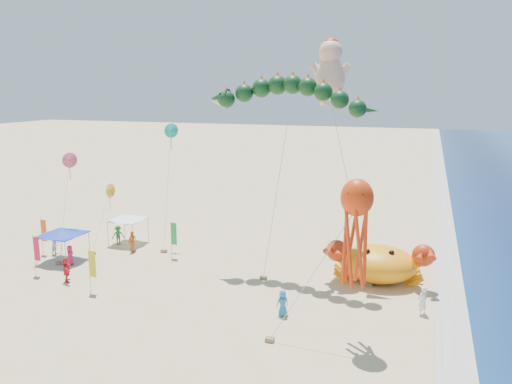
% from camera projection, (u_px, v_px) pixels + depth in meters
% --- Properties ---
extents(ground, '(320.00, 320.00, 0.00)m').
position_uv_depth(ground, '(273.00, 287.00, 35.89)').
color(ground, '#D1B784').
rests_on(ground, ground).
extents(foam_strip, '(320.00, 320.00, 0.00)m').
position_uv_depth(foam_strip, '(451.00, 311.00, 32.03)').
color(foam_strip, silver).
rests_on(foam_strip, ground).
extents(crab_inflatable, '(7.59, 5.46, 3.33)m').
position_uv_depth(crab_inflatable, '(378.00, 262.00, 36.76)').
color(crab_inflatable, orange).
rests_on(crab_inflatable, ground).
extents(dragon_kite, '(12.50, 3.94, 14.61)m').
position_uv_depth(dragon_kite, '(288.00, 100.00, 36.66)').
color(dragon_kite, black).
rests_on(dragon_kite, ground).
extents(cherub_kite, '(5.37, 4.83, 17.77)m').
position_uv_depth(cherub_kite, '(331.00, 70.00, 37.75)').
color(cherub_kite, '#FFBF9B').
rests_on(cherub_kite, ground).
extents(octopus_kite, '(5.44, 2.85, 9.30)m').
position_uv_depth(octopus_kite, '(356.00, 225.00, 27.14)').
color(octopus_kite, red).
rests_on(octopus_kite, ground).
extents(canopy_blue, '(3.51, 3.51, 2.71)m').
position_uv_depth(canopy_blue, '(62.00, 232.00, 41.10)').
color(canopy_blue, gray).
rests_on(canopy_blue, ground).
extents(canopy_white, '(3.13, 3.13, 2.71)m').
position_uv_depth(canopy_white, '(128.00, 217.00, 45.83)').
color(canopy_white, gray).
rests_on(canopy_white, ground).
extents(feather_flags, '(11.58, 8.52, 3.20)m').
position_uv_depth(feather_flags, '(87.00, 244.00, 39.30)').
color(feather_flags, gray).
rests_on(feather_flags, ground).
extents(beachgoers, '(30.85, 10.38, 1.89)m').
position_uv_depth(beachgoers, '(127.00, 258.00, 39.55)').
color(beachgoers, white).
rests_on(beachgoers, ground).
extents(small_kites, '(8.26, 8.72, 11.07)m').
position_uv_depth(small_kites, '(116.00, 170.00, 43.71)').
color(small_kites, '#0E9F87').
rests_on(small_kites, ground).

